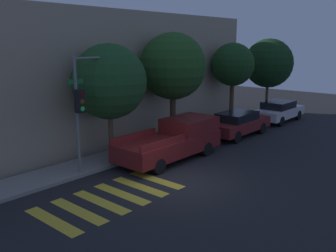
{
  "coord_description": "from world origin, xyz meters",
  "views": [
    {
      "loc": [
        -10.46,
        -8.61,
        5.25
      ],
      "look_at": [
        1.84,
        2.1,
        1.6
      ],
      "focal_mm": 40.0,
      "sensor_mm": 36.0,
      "label": 1
    }
  ],
  "objects_px": {
    "pickup_truck": "(174,140)",
    "sedan_middle": "(279,111)",
    "sedan_near_corner": "(238,123)",
    "traffic_light_pole": "(85,95)",
    "tree_midblock": "(173,67)",
    "tree_far_end": "(233,65)",
    "tree_near_corner": "(109,82)",
    "tree_behind_truck": "(269,63)"
  },
  "relations": [
    {
      "from": "pickup_truck",
      "to": "sedan_middle",
      "type": "height_order",
      "value": "pickup_truck"
    },
    {
      "from": "pickup_truck",
      "to": "sedan_near_corner",
      "type": "relative_size",
      "value": 1.18
    },
    {
      "from": "traffic_light_pole",
      "to": "tree_midblock",
      "type": "bearing_deg",
      "value": 6.69
    },
    {
      "from": "sedan_near_corner",
      "to": "sedan_middle",
      "type": "xyz_separation_m",
      "value": [
        5.36,
        0.0,
        0.0
      ]
    },
    {
      "from": "pickup_truck",
      "to": "tree_far_end",
      "type": "relative_size",
      "value": 1.03
    },
    {
      "from": "traffic_light_pole",
      "to": "tree_near_corner",
      "type": "height_order",
      "value": "tree_near_corner"
    },
    {
      "from": "traffic_light_pole",
      "to": "sedan_middle",
      "type": "bearing_deg",
      "value": -4.86
    },
    {
      "from": "sedan_middle",
      "to": "tree_behind_truck",
      "type": "bearing_deg",
      "value": 42.82
    },
    {
      "from": "pickup_truck",
      "to": "tree_midblock",
      "type": "relative_size",
      "value": 0.93
    },
    {
      "from": "tree_behind_truck",
      "to": "tree_far_end",
      "type": "bearing_deg",
      "value": 180.0
    },
    {
      "from": "sedan_near_corner",
      "to": "tree_near_corner",
      "type": "xyz_separation_m",
      "value": [
        -7.7,
        1.99,
        2.83
      ]
    },
    {
      "from": "tree_behind_truck",
      "to": "sedan_near_corner",
      "type": "bearing_deg",
      "value": -165.16
    },
    {
      "from": "traffic_light_pole",
      "to": "pickup_truck",
      "type": "relative_size",
      "value": 0.89
    },
    {
      "from": "tree_far_end",
      "to": "sedan_near_corner",
      "type": "bearing_deg",
      "value": -141.57
    },
    {
      "from": "traffic_light_pole",
      "to": "pickup_truck",
      "type": "xyz_separation_m",
      "value": [
        3.91,
        -1.27,
        -2.38
      ]
    },
    {
      "from": "tree_midblock",
      "to": "tree_behind_truck",
      "type": "bearing_deg",
      "value": 0.0
    },
    {
      "from": "sedan_near_corner",
      "to": "tree_near_corner",
      "type": "relative_size",
      "value": 0.88
    },
    {
      "from": "pickup_truck",
      "to": "tree_behind_truck",
      "type": "distance_m",
      "value": 13.58
    },
    {
      "from": "tree_midblock",
      "to": "tree_far_end",
      "type": "bearing_deg",
      "value": 0.0
    },
    {
      "from": "tree_near_corner",
      "to": "tree_far_end",
      "type": "height_order",
      "value": "tree_far_end"
    },
    {
      "from": "pickup_truck",
      "to": "tree_near_corner",
      "type": "height_order",
      "value": "tree_near_corner"
    },
    {
      "from": "tree_midblock",
      "to": "tree_behind_truck",
      "type": "relative_size",
      "value": 1.04
    },
    {
      "from": "tree_near_corner",
      "to": "tree_far_end",
      "type": "relative_size",
      "value": 1.0
    },
    {
      "from": "traffic_light_pole",
      "to": "sedan_near_corner",
      "type": "xyz_separation_m",
      "value": [
        9.53,
        -1.27,
        -2.52
      ]
    },
    {
      "from": "tree_far_end",
      "to": "sedan_middle",
      "type": "bearing_deg",
      "value": -34.87
    },
    {
      "from": "tree_near_corner",
      "to": "tree_behind_truck",
      "type": "bearing_deg",
      "value": 0.0
    },
    {
      "from": "tree_near_corner",
      "to": "sedan_middle",
      "type": "bearing_deg",
      "value": -8.66
    },
    {
      "from": "tree_midblock",
      "to": "tree_far_end",
      "type": "xyz_separation_m",
      "value": [
        5.89,
        0.0,
        -0.17
      ]
    },
    {
      "from": "sedan_middle",
      "to": "tree_near_corner",
      "type": "relative_size",
      "value": 0.84
    },
    {
      "from": "traffic_light_pole",
      "to": "tree_midblock",
      "type": "distance_m",
      "value": 6.24
    },
    {
      "from": "sedan_near_corner",
      "to": "tree_behind_truck",
      "type": "bearing_deg",
      "value": 14.84
    },
    {
      "from": "sedan_middle",
      "to": "tree_midblock",
      "type": "relative_size",
      "value": 0.76
    },
    {
      "from": "tree_midblock",
      "to": "tree_far_end",
      "type": "distance_m",
      "value": 5.89
    },
    {
      "from": "sedan_middle",
      "to": "tree_behind_truck",
      "type": "height_order",
      "value": "tree_behind_truck"
    },
    {
      "from": "tree_near_corner",
      "to": "tree_midblock",
      "type": "distance_m",
      "value": 4.34
    },
    {
      "from": "tree_near_corner",
      "to": "tree_behind_truck",
      "type": "relative_size",
      "value": 0.94
    },
    {
      "from": "sedan_middle",
      "to": "tree_near_corner",
      "type": "bearing_deg",
      "value": 171.34
    },
    {
      "from": "pickup_truck",
      "to": "tree_midblock",
      "type": "distance_m",
      "value": 4.34
    },
    {
      "from": "traffic_light_pole",
      "to": "tree_near_corner",
      "type": "bearing_deg",
      "value": 21.45
    },
    {
      "from": "sedan_middle",
      "to": "tree_far_end",
      "type": "relative_size",
      "value": 0.84
    },
    {
      "from": "traffic_light_pole",
      "to": "sedan_near_corner",
      "type": "height_order",
      "value": "traffic_light_pole"
    },
    {
      "from": "traffic_light_pole",
      "to": "tree_behind_truck",
      "type": "xyz_separation_m",
      "value": [
        17.03,
        0.72,
        0.49
      ]
    }
  ]
}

